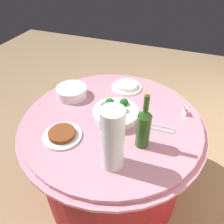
{
  "coord_description": "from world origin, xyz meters",
  "views": [
    {
      "loc": [
        0.98,
        0.36,
        1.64
      ],
      "look_at": [
        0.0,
        0.0,
        0.79
      ],
      "focal_mm": 35.65,
      "sensor_mm": 36.0,
      "label": 1
    }
  ],
  "objects": [
    {
      "name": "label_placard_front",
      "position": [
        -0.2,
        0.42,
        0.77
      ],
      "size": [
        0.05,
        0.03,
        0.05
      ],
      "color": "white",
      "rests_on": "buffet_table"
    },
    {
      "name": "food_plate_stir_fry",
      "position": [
        0.25,
        -0.21,
        0.76
      ],
      "size": [
        0.22,
        0.22,
        0.04
      ],
      "color": "white",
      "rests_on": "buffet_table"
    },
    {
      "name": "buffet_table",
      "position": [
        0.0,
        0.0,
        0.38
      ],
      "size": [
        1.16,
        1.16,
        0.74
      ],
      "color": "maroon",
      "rests_on": "ground_plane"
    },
    {
      "name": "broccoli_bowl",
      "position": [
        -0.01,
        0.02,
        0.78
      ],
      "size": [
        0.28,
        0.28,
        0.11
      ],
      "color": "white",
      "rests_on": "buffet_table"
    },
    {
      "name": "wine_bottle",
      "position": [
        0.15,
        0.23,
        0.87
      ],
      "size": [
        0.07,
        0.07,
        0.34
      ],
      "color": "#244C18",
      "rests_on": "buffet_table"
    },
    {
      "name": "food_plate_rice",
      "position": [
        -0.36,
        -0.02,
        0.76
      ],
      "size": [
        0.22,
        0.22,
        0.04
      ],
      "color": "white",
      "rests_on": "buffet_table"
    },
    {
      "name": "ground_plane",
      "position": [
        0.0,
        0.0,
        0.0
      ],
      "size": [
        6.0,
        6.0,
        0.0
      ],
      "primitive_type": "plane",
      "color": "#9E7F5B"
    },
    {
      "name": "decorative_fruit_vase",
      "position": [
        0.32,
        0.12,
        0.9
      ],
      "size": [
        0.11,
        0.11,
        0.34
      ],
      "color": "silver",
      "rests_on": "buffet_table"
    },
    {
      "name": "serving_tongs",
      "position": [
        -0.01,
        0.31,
        0.74
      ],
      "size": [
        0.05,
        0.17,
        0.01
      ],
      "color": "silver",
      "rests_on": "buffet_table"
    },
    {
      "name": "plate_stack",
      "position": [
        -0.13,
        -0.35,
        0.78
      ],
      "size": [
        0.21,
        0.21,
        0.07
      ],
      "color": "white",
      "rests_on": "buffet_table"
    }
  ]
}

